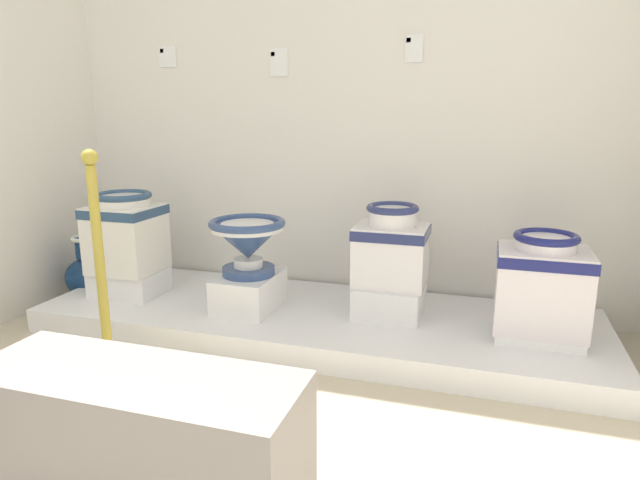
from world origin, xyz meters
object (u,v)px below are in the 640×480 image
Objects in this scene: antique_toilet_central_ornate at (391,246)px; info_placard_second at (279,62)px; plinth_block_central_ornate at (390,298)px; antique_toilet_leftmost at (542,281)px; decorative_vase_corner at (89,273)px; plinth_block_squat_floral at (249,291)px; antique_toilet_squat_floral at (248,240)px; info_placard_first at (167,57)px; antique_toilet_slender_white at (126,230)px; plinth_block_leftmost at (537,333)px; stanchion_post_near_left at (105,322)px; plinth_block_slender_white at (130,282)px; info_placard_third at (414,48)px; museum_bench at (138,435)px.

info_placard_second reaches higher than antique_toilet_central_ornate.
plinth_block_central_ornate is 0.82× the size of antique_toilet_leftmost.
info_placard_second is 0.38× the size of decorative_vase_corner.
antique_toilet_squat_floral is (0.00, 0.00, 0.28)m from plinth_block_squat_floral.
info_placard_second is at bearing 0.00° from info_placard_first.
antique_toilet_central_ornate is (1.48, 0.15, -0.02)m from antique_toilet_slender_white.
antique_toilet_central_ornate is at bearing 171.10° from plinth_block_leftmost.
plinth_block_squat_floral is at bearing -178.22° from plinth_block_leftmost.
stanchion_post_near_left is (-0.29, -0.77, 0.09)m from plinth_block_squat_floral.
info_placard_second is (-0.03, 0.55, 0.93)m from antique_toilet_squat_floral.
plinth_block_leftmost is 0.25m from antique_toilet_leftmost.
info_placard_first reaches higher than plinth_block_slender_white.
antique_toilet_leftmost is at bearing -36.27° from info_placard_third.
info_placard_third is at bearing 51.76° from stanchion_post_near_left.
decorative_vase_corner is at bearing -167.53° from info_placard_third.
info_placard_third is (0.78, -0.00, 0.05)m from info_placard_second.
plinth_block_slender_white is 0.31m from antique_toilet_slender_white.
info_placard_first is 0.12× the size of stanchion_post_near_left.
info_placard_first reaches higher than antique_toilet_leftmost.
info_placard_second is 2.23m from museum_bench.
antique_toilet_squat_floral is 0.88× the size of antique_toilet_leftmost.
plinth_block_leftmost is 0.84× the size of antique_toilet_leftmost.
antique_toilet_squat_floral is at bearing 69.09° from stanchion_post_near_left.
info_placard_third reaches higher than antique_toilet_leftmost.
plinth_block_central_ornate is 0.37× the size of museum_bench.
plinth_block_leftmost is at bearing -1.99° from decorative_vase_corner.
antique_toilet_leftmost is (1.44, 0.04, -0.10)m from antique_toilet_squat_floral.
plinth_block_squat_floral is at bearing -178.22° from antique_toilet_leftmost.
antique_toilet_slender_white reaches higher than plinth_block_slender_white.
antique_toilet_central_ornate is at bearing 5.74° from antique_toilet_slender_white.
info_placard_second is (-1.47, 0.51, 1.28)m from plinth_block_leftmost.
museum_bench is at bearing -61.76° from info_placard_first.
antique_toilet_leftmost reaches higher than decorative_vase_corner.
decorative_vase_corner is at bearing -132.48° from info_placard_first.
plinth_block_slender_white is 2.20m from plinth_block_leftmost.
plinth_block_central_ornate is at bearing -93.03° from info_placard_third.
plinth_block_slender_white is 1.49m from plinth_block_central_ornate.
museum_bench is at bearing -80.04° from antique_toilet_squat_floral.
info_placard_first reaches higher than museum_bench.
decorative_vase_corner reaches higher than plinth_block_slender_white.
plinth_block_squat_floral is at bearing -143.51° from info_placard_third.
antique_toilet_leftmost is at bearing -8.90° from antique_toilet_central_ornate.
plinth_block_leftmost is 2.66× the size of info_placard_third.
info_placard_first is (-0.01, 0.55, 0.98)m from antique_toilet_slender_white.
decorative_vase_corner is at bearing 173.30° from antique_toilet_squat_floral.
plinth_block_squat_floral is at bearing -6.70° from decorative_vase_corner.
antique_toilet_central_ornate reaches higher than antique_toilet_squat_floral.
antique_toilet_squat_floral is at bearing -143.51° from info_placard_third.
antique_toilet_central_ornate is 1.09× the size of plinth_block_leftmost.
museum_bench is at bearing -44.91° from stanchion_post_near_left.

